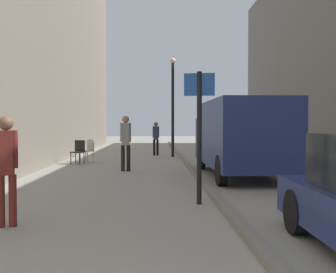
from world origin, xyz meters
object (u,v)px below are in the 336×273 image
Objects in this scene: pedestrian_mid_block at (126,139)px; cafe_chair_near_window at (79,150)px; pedestrian_main_foreground at (6,163)px; street_sign_post at (199,126)px; lamp_post at (173,100)px; pedestrian_far_crossing at (156,136)px; cafe_chair_by_doorway at (88,149)px; delivery_van at (241,136)px.

cafe_chair_near_window is at bearing 127.83° from pedestrian_mid_block.
street_sign_post is at bearing -166.42° from pedestrian_main_foreground.
lamp_post is 5.48m from cafe_chair_near_window.
pedestrian_far_crossing reaches higher than cafe_chair_by_doorway.
street_sign_post is 9.10m from cafe_chair_near_window.
cafe_chair_near_window is at bearing 112.45° from cafe_chair_by_doorway.
lamp_post is (-1.71, 7.15, 1.50)m from delivery_van.
pedestrian_mid_block reaches higher than pedestrian_main_foreground.
pedestrian_main_foreground is at bearing -130.81° from delivery_van.
pedestrian_mid_block is 6.82m from pedestrian_far_crossing.
pedestrian_far_crossing is 8.53m from delivery_van.
cafe_chair_by_doorway is at bearing -138.22° from pedestrian_far_crossing.
pedestrian_mid_block is 1.98× the size of cafe_chair_near_window.
lamp_post is (0.81, -1.00, 1.74)m from pedestrian_far_crossing.
pedestrian_main_foreground is at bearing 135.91° from cafe_chair_by_doorway.
pedestrian_far_crossing is 0.65× the size of street_sign_post.
pedestrian_far_crossing is 1.80× the size of cafe_chair_by_doorway.
cafe_chair_by_doorway is at bearing -92.72° from cafe_chair_near_window.
cafe_chair_by_doorway is (-2.84, -3.45, -0.43)m from pedestrian_far_crossing.
cafe_chair_near_window is at bearing 143.92° from delivery_van.
delivery_van reaches higher than pedestrian_mid_block.
delivery_van is 5.81× the size of cafe_chair_by_doorway.
street_sign_post reaches higher than cafe_chair_by_doorway.
pedestrian_mid_block reaches higher than cafe_chair_by_doorway.
street_sign_post is 2.77× the size of cafe_chair_by_doorway.
pedestrian_main_foreground is 7.34m from pedestrian_mid_block.
lamp_post is at bearing 102.69° from delivery_van.
delivery_van is at bearing -81.61° from pedestrian_far_crossing.
lamp_post reaches higher than pedestrian_far_crossing.
delivery_van is 7.16m from cafe_chair_by_doorway.
pedestrian_main_foreground is 1.81× the size of cafe_chair_by_doorway.
cafe_chair_near_window is 1.00× the size of cafe_chair_by_doorway.
cafe_chair_by_doorway is (-3.64, -2.45, -2.18)m from lamp_post.
pedestrian_main_foreground is 0.91× the size of pedestrian_mid_block.
pedestrian_main_foreground is at bearing -108.39° from pedestrian_far_crossing.
street_sign_post reaches higher than delivery_van.
delivery_van reaches higher than cafe_chair_near_window.
lamp_post reaches higher than cafe_chair_by_doorway.
street_sign_post is 2.77× the size of cafe_chair_near_window.
street_sign_post is (0.77, -12.33, 0.57)m from pedestrian_far_crossing.
street_sign_post reaches higher than pedestrian_mid_block.
pedestrian_far_crossing is at bearing 80.30° from pedestrian_mid_block.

